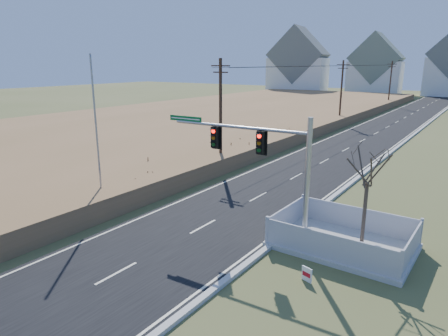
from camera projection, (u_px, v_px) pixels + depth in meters
ground at (150, 256)px, 18.37m from camera, size 260.00×260.00×0.00m
road at (394, 124)px, 58.25m from camera, size 8.00×180.00×0.06m
curb at (425, 126)px, 55.97m from camera, size 0.30×180.00×0.18m
reed_marsh at (220, 115)px, 63.23m from camera, size 38.00×110.00×1.30m
utility_pole_near at (221, 113)px, 32.69m from camera, size 1.80×0.26×9.00m
utility_pole_mid at (341, 92)px, 56.63m from camera, size 1.80×0.26×9.00m
utility_pole_far at (390, 83)px, 80.56m from camera, size 1.80×0.26×9.00m
condo_nw at (298, 66)px, 116.94m from camera, size 17.69×13.38×19.05m
condo_nnw at (375, 69)px, 112.60m from camera, size 14.93×11.17×17.03m
traffic_signal_mast at (270, 165)px, 18.60m from camera, size 8.01×0.64×6.37m
fence_enclosure at (343, 242)px, 19.17m from camera, size 6.43×4.46×1.45m
open_sign at (307, 274)px, 16.16m from camera, size 0.49×0.20×0.62m
flagpole at (98, 150)px, 23.64m from camera, size 0.41×0.41×9.14m
bare_tree at (369, 164)px, 16.78m from camera, size 2.10×2.10×5.56m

